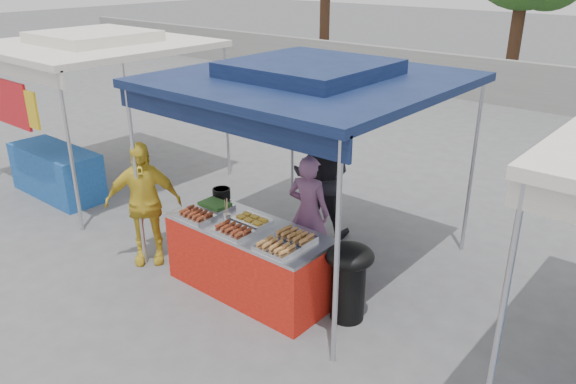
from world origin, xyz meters
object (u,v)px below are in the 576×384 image
Objects in this scene: cooking_pot at (221,194)px; helper_man at (322,177)px; vendor_woman at (308,212)px; wok_burner at (349,276)px; vendor_table at (249,259)px; customer_person at (143,203)px.

cooking_pot is 0.13× the size of helper_man.
vendor_woman is (0.97, 0.55, -0.17)m from cooking_pot.
wok_burner is at bearing 136.08° from vendor_woman.
helper_man is (-0.28, 1.77, 0.43)m from vendor_table.
vendor_woman is (0.15, 0.92, 0.32)m from vendor_table.
wok_burner is at bearing -34.01° from customer_person.
wok_burner is at bearing -2.16° from cooking_pot.
customer_person is (-1.53, -0.32, 0.39)m from vendor_table.
cooking_pot is 0.15× the size of vendor_woman.
customer_person is (-0.71, -0.68, -0.11)m from cooking_pot.
vendor_table is at bearing -141.42° from wok_burner.
wok_burner is 2.11m from helper_man.
helper_man is (0.54, 1.40, -0.06)m from cooking_pot.
wok_burner is 1.23m from vendor_woman.
cooking_pot is 2.05m from wok_burner.
customer_person reaches higher than vendor_table.
wok_burner is (1.19, 0.29, 0.10)m from vendor_table.
helper_man reaches higher than vendor_woman.
cooking_pot is 1.13m from vendor_woman.
vendor_table is 1.23m from wok_burner.
wok_burner is 0.55× the size of customer_person.
cooking_pot is 0.14× the size of customer_person.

